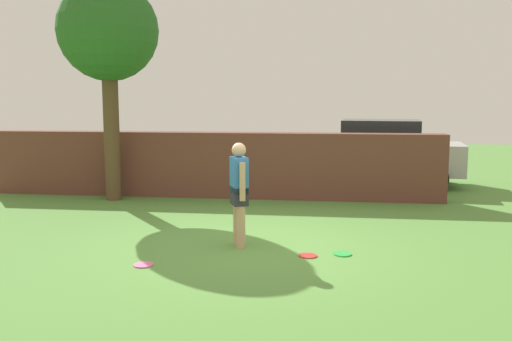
{
  "coord_description": "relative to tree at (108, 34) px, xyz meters",
  "views": [
    {
      "loc": [
        1.19,
        -8.22,
        2.3
      ],
      "look_at": [
        -0.07,
        1.45,
        1.0
      ],
      "focal_mm": 38.25,
      "sensor_mm": 36.0,
      "label": 1
    }
  ],
  "objects": [
    {
      "name": "car",
      "position": [
        6.23,
        3.12,
        -2.83
      ],
      "size": [
        4.37,
        2.3,
        1.72
      ],
      "rotation": [
        0.0,
        0.0,
        3.03
      ],
      "color": "#B7B7BC",
      "rests_on": "ground"
    },
    {
      "name": "frisbee_red",
      "position": [
        4.55,
        -3.94,
        -3.68
      ],
      "size": [
        0.27,
        0.27,
        0.02
      ],
      "primitive_type": "cylinder",
      "color": "red",
      "rests_on": "ground"
    },
    {
      "name": "ground_plane",
      "position": [
        3.61,
        -3.49,
        -3.69
      ],
      "size": [
        40.0,
        40.0,
        0.0
      ],
      "primitive_type": "plane",
      "color": "#568C3D"
    },
    {
      "name": "frisbee_green",
      "position": [
        5.05,
        -3.78,
        -3.68
      ],
      "size": [
        0.27,
        0.27,
        0.02
      ],
      "primitive_type": "cylinder",
      "color": "green",
      "rests_on": "ground"
    },
    {
      "name": "frisbee_pink",
      "position": [
        2.31,
        -4.67,
        -3.68
      ],
      "size": [
        0.27,
        0.27,
        0.02
      ],
      "primitive_type": "cylinder",
      "color": "pink",
      "rests_on": "ground"
    },
    {
      "name": "tree",
      "position": [
        0.0,
        0.0,
        0.0
      ],
      "size": [
        2.2,
        2.2,
        4.86
      ],
      "color": "brown",
      "rests_on": "ground"
    },
    {
      "name": "brick_wall",
      "position": [
        2.11,
        0.65,
        -2.93
      ],
      "size": [
        10.62,
        0.5,
        1.51
      ],
      "primitive_type": "cube",
      "color": "brown",
      "rests_on": "ground"
    },
    {
      "name": "person",
      "position": [
        3.46,
        -3.5,
        -2.79
      ],
      "size": [
        0.34,
        0.51,
        1.62
      ],
      "rotation": [
        0.0,
        0.0,
        1.96
      ],
      "color": "tan",
      "rests_on": "ground"
    }
  ]
}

